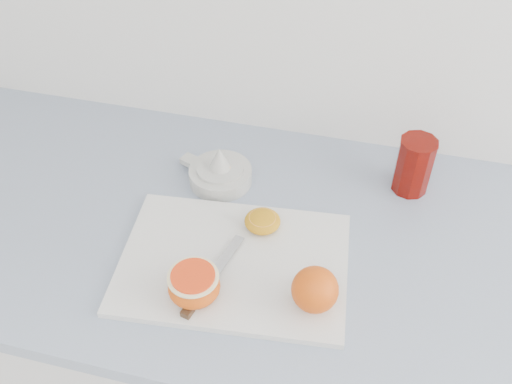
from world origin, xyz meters
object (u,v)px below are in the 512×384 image
Objects in this scene: counter at (313,372)px; cutting_board at (234,263)px; half_orange at (194,285)px; citrus_juicer at (220,172)px; red_tumbler at (413,167)px.

counter is 0.48m from cutting_board.
counter is 31.27× the size of half_orange.
citrus_juicer is at bearing 155.21° from counter.
citrus_juicer is at bearing -168.99° from red_tumbler.
cutting_board reaches higher than counter.
citrus_juicer is at bearing 98.86° from half_orange.
citrus_juicer is (-0.08, 0.20, 0.02)m from cutting_board.
counter is at bearing -24.79° from citrus_juicer.
counter is 0.54m from red_tumbler.
cutting_board is at bearing -135.84° from red_tumbler.
counter is at bearing 30.61° from cutting_board.
cutting_board is 2.48× the size of citrus_juicer.
citrus_juicer reaches higher than cutting_board.
red_tumbler reaches higher than half_orange.
red_tumbler is (0.36, 0.07, 0.03)m from citrus_juicer.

